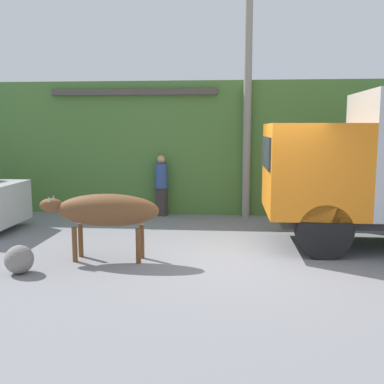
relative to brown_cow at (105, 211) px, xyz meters
name	(u,v)px	position (x,y,z in m)	size (l,w,h in m)	color
ground_plane	(253,258)	(2.66, 0.31, -0.90)	(60.00, 60.00, 0.00)	gray
hillside_embankment	(244,145)	(2.66, 7.32, 0.91)	(32.00, 5.72, 3.64)	#4C7A38
building_backdrop	(143,150)	(-0.39, 5.66, 0.82)	(4.50, 2.70, 3.42)	#8CC69E
brown_cow	(105,211)	(0.00, 0.00, 0.00)	(2.19, 0.59, 1.21)	brown
pedestrian_on_hill	(161,183)	(0.37, 4.20, 0.00)	(0.44, 0.44, 1.65)	#38332D
utility_pole	(248,83)	(2.65, 4.28, 2.64)	(0.90, 0.21, 6.83)	gray
roadside_rock	(19,259)	(-1.22, -0.88, -0.67)	(0.47, 0.47, 0.47)	gray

